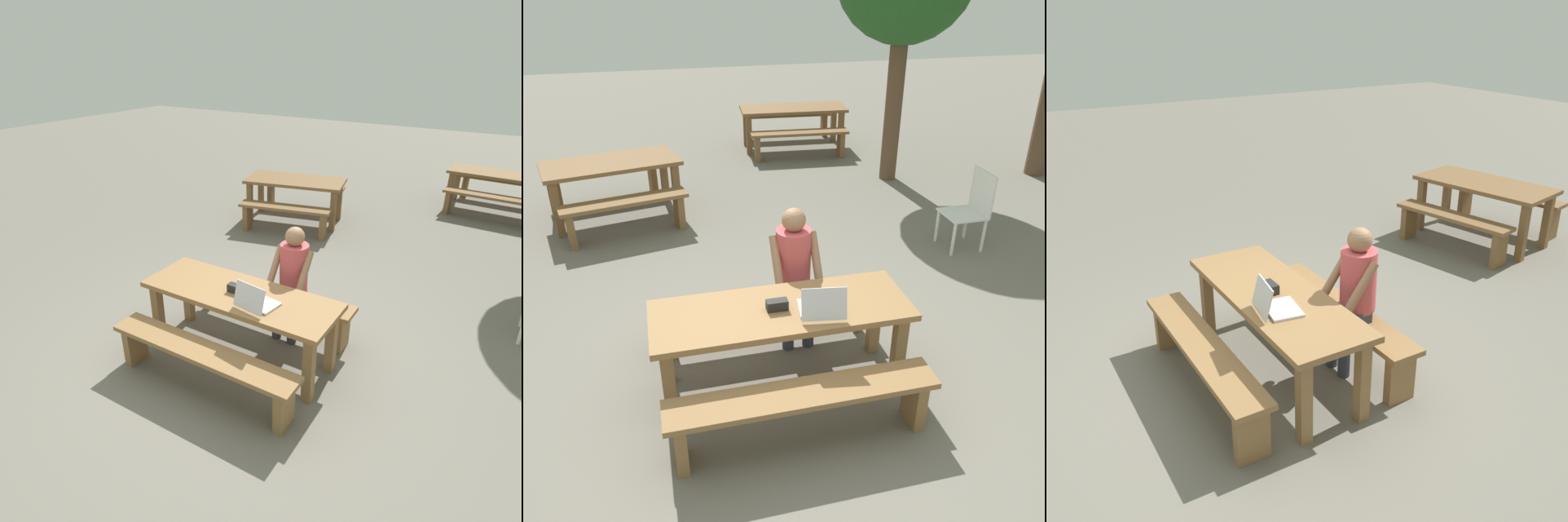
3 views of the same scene
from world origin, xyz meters
The scene contains 13 objects.
ground_plane centered at (0.00, 0.00, 0.00)m, with size 30.00×30.00×0.00m, color slate.
picnic_table_front centered at (0.00, 0.00, 0.61)m, with size 1.93×0.68×0.72m.
bench_near centered at (0.00, -0.62, 0.34)m, with size 1.86×0.30×0.45m.
bench_far centered at (0.00, 0.62, 0.34)m, with size 1.86×0.30×0.45m.
laptop centered at (0.27, -0.14, 0.78)m, with size 0.36×0.35×0.25m.
small_pouch centered at (-0.03, -0.01, 0.76)m, with size 0.16×0.07×0.08m.
person_seated centered at (0.26, 0.58, 0.72)m, with size 0.40×0.40×1.23m.
picnic_table_mid centered at (-1.31, 3.70, 0.63)m, with size 1.80×1.13×0.75m.
bench_mid_south centered at (-1.17, 3.06, 0.35)m, with size 1.53×0.61×0.48m.
bench_mid_north centered at (-1.45, 4.34, 0.35)m, with size 1.53×0.61×0.48m.
picnic_table_rear centered at (1.71, 6.13, 0.61)m, with size 1.87×0.87×0.72m.
bench_rear_south centered at (1.66, 5.50, 0.34)m, with size 1.66×0.43×0.46m.
bench_rear_north centered at (1.76, 6.77, 0.34)m, with size 1.66×0.43×0.46m.
Camera 1 is at (2.09, -3.06, 2.85)m, focal length 30.83 mm.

